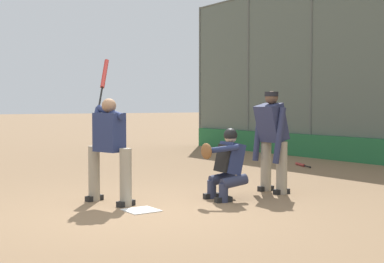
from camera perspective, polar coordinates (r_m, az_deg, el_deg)
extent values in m
plane|color=#846647|center=(7.43, -5.44, -8.40)|extent=(160.00, 160.00, 0.00)
cube|color=white|center=(7.43, -5.44, -8.36)|extent=(0.43, 0.43, 0.01)
cylinder|color=#515651|center=(15.27, 12.61, 6.61)|extent=(0.08, 0.08, 4.94)
cylinder|color=#515651|center=(17.18, 6.05, 6.23)|extent=(0.08, 0.08, 4.94)
cylinder|color=#515651|center=(19.28, 0.86, 5.88)|extent=(0.08, 0.08, 4.94)
cylinder|color=gray|center=(7.71, -7.09, -4.88)|extent=(0.17, 0.17, 0.83)
cube|color=black|center=(7.76, -7.07, -7.62)|extent=(0.18, 0.30, 0.08)
cylinder|color=gray|center=(8.22, -10.40, -4.42)|extent=(0.17, 0.17, 0.83)
cube|color=black|center=(8.27, -10.38, -7.00)|extent=(0.18, 0.30, 0.08)
cube|color=navy|center=(7.90, -8.83, -0.09)|extent=(0.50, 0.37, 0.57)
sphere|color=#936B4C|center=(7.89, -8.85, 2.75)|extent=(0.21, 0.21, 0.21)
cylinder|color=navy|center=(7.91, -8.74, 2.05)|extent=(0.59, 0.20, 0.22)
cylinder|color=navy|center=(8.12, -10.02, 2.06)|extent=(0.15, 0.17, 0.16)
sphere|color=black|center=(8.14, -9.92, 2.48)|extent=(0.04, 0.04, 0.04)
cylinder|color=black|center=(8.24, -9.73, 3.59)|extent=(0.19, 0.17, 0.33)
cylinder|color=maroon|center=(8.48, -9.31, 6.11)|extent=(0.30, 0.27, 0.47)
cylinder|color=#2D334C|center=(8.01, 3.37, -6.56)|extent=(0.14, 0.14, 0.28)
cylinder|color=#2D334C|center=(8.07, 4.52, -5.33)|extent=(0.23, 0.44, 0.22)
cube|color=black|center=(8.02, 3.37, -7.27)|extent=(0.14, 0.27, 0.08)
cylinder|color=#2D334C|center=(8.33, 2.12, -6.18)|extent=(0.14, 0.14, 0.28)
cylinder|color=#2D334C|center=(8.39, 3.23, -5.01)|extent=(0.23, 0.44, 0.22)
cube|color=black|center=(8.35, 2.12, -6.87)|extent=(0.14, 0.27, 0.08)
cube|color=navy|center=(8.21, 4.11, -2.83)|extent=(0.45, 0.39, 0.51)
cube|color=black|center=(8.14, 3.28, -2.87)|extent=(0.38, 0.18, 0.42)
sphere|color=tan|center=(8.19, 4.12, -0.61)|extent=(0.19, 0.19, 0.19)
sphere|color=black|center=(8.18, 4.12, -0.38)|extent=(0.21, 0.21, 0.21)
cylinder|color=navy|center=(7.96, 3.27, -1.88)|extent=(0.33, 0.46, 0.15)
ellipsoid|color=brown|center=(7.94, 1.54, -2.11)|extent=(0.31, 0.15, 0.24)
cylinder|color=tan|center=(8.42, 3.29, -2.52)|extent=(0.13, 0.29, 0.41)
cylinder|color=gray|center=(8.82, 9.55, -3.84)|extent=(0.18, 0.18, 0.86)
cube|color=black|center=(8.87, 9.53, -6.32)|extent=(0.12, 0.28, 0.08)
cylinder|color=gray|center=(9.11, 7.89, -3.61)|extent=(0.18, 0.18, 0.86)
cube|color=black|center=(9.16, 7.87, -6.02)|extent=(0.12, 0.28, 0.08)
cube|color=#282D4C|center=(8.87, 8.46, 0.94)|extent=(0.48, 0.42, 0.65)
sphere|color=brown|center=(8.87, 8.48, 3.59)|extent=(0.21, 0.21, 0.21)
cylinder|color=black|center=(8.87, 8.48, 3.97)|extent=(0.22, 0.22, 0.07)
cylinder|color=#282D4C|center=(8.64, 9.30, -0.43)|extent=(0.15, 0.24, 0.91)
cylinder|color=#282D4C|center=(9.04, 7.04, -0.27)|extent=(0.14, 0.24, 0.91)
sphere|color=black|center=(12.48, 12.49, -3.73)|extent=(0.04, 0.04, 0.04)
cylinder|color=black|center=(12.64, 12.18, -3.65)|extent=(0.32, 0.16, 0.03)
cylinder|color=maroon|center=(13.00, 11.48, -3.47)|extent=(0.45, 0.24, 0.07)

